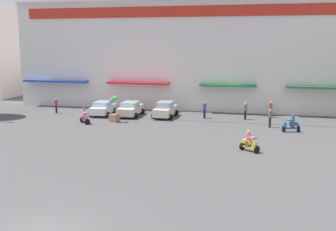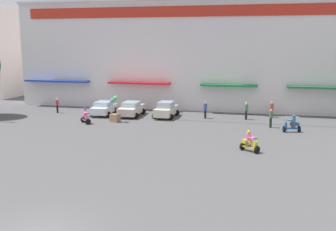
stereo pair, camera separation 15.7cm
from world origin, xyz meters
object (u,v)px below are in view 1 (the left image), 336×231
at_px(scooter_rider_2, 249,143).
at_px(pedestrian_4, 56,105).
at_px(pedestrian_0, 270,117).
at_px(pedestrian_2, 245,110).
at_px(scooter_rider_5, 291,125).
at_px(balloon_vendor_cart, 114,112).
at_px(pedestrian_1, 270,108).
at_px(parked_car_0, 103,108).
at_px(pedestrian_3, 205,109).
at_px(parked_car_1, 130,109).
at_px(parked_car_2, 165,110).
at_px(scooter_rider_3, 85,117).

height_order(scooter_rider_2, pedestrian_4, pedestrian_4).
distance_m(pedestrian_0, pedestrian_2, 4.08).
distance_m(scooter_rider_5, balloon_vendor_cart, 16.30).
distance_m(scooter_rider_2, pedestrian_2, 11.96).
distance_m(pedestrian_1, pedestrian_2, 2.99).
relative_size(parked_car_0, scooter_rider_2, 2.60).
bearing_deg(pedestrian_3, parked_car_1, -176.36).
distance_m(parked_car_1, pedestrian_2, 11.70).
relative_size(parked_car_0, balloon_vendor_cart, 1.55).
relative_size(parked_car_2, pedestrian_1, 2.41).
height_order(parked_car_1, pedestrian_0, pedestrian_0).
bearing_deg(pedestrian_3, pedestrian_2, 4.73).
height_order(parked_car_2, balloon_vendor_cart, balloon_vendor_cart).
xyz_separation_m(parked_car_2, pedestrian_3, (3.97, 0.36, 0.17)).
bearing_deg(pedestrian_2, balloon_vendor_cart, -161.43).
bearing_deg(pedestrian_3, pedestrian_0, -25.52).
bearing_deg(scooter_rider_3, scooter_rider_5, 1.96).
relative_size(parked_car_0, pedestrian_2, 2.27).
bearing_deg(pedestrian_4, scooter_rider_5, -9.16).
height_order(parked_car_0, parked_car_2, parked_car_2).
bearing_deg(pedestrian_1, balloon_vendor_cart, -158.37).
bearing_deg(scooter_rider_5, pedestrian_3, 151.08).
distance_m(scooter_rider_2, balloon_vendor_cart, 15.15).
bearing_deg(pedestrian_2, parked_car_2, -175.02).
distance_m(scooter_rider_5, pedestrian_0, 2.30).
bearing_deg(scooter_rider_2, pedestrian_2, 93.66).
relative_size(parked_car_1, parked_car_2, 1.06).
xyz_separation_m(pedestrian_1, balloon_vendor_cart, (-14.66, -5.81, 0.07)).
bearing_deg(scooter_rider_5, parked_car_0, 168.29).
distance_m(parked_car_1, pedestrian_0, 14.22).
xyz_separation_m(parked_car_0, pedestrian_3, (10.64, 0.59, 0.24)).
distance_m(parked_car_2, pedestrian_0, 10.65).
bearing_deg(parked_car_1, parked_car_2, 1.92).
xyz_separation_m(pedestrian_0, balloon_vendor_cart, (-14.53, -0.74, 0.04)).
xyz_separation_m(parked_car_0, parked_car_2, (6.67, 0.22, 0.07)).
xyz_separation_m(scooter_rider_2, scooter_rider_5, (3.31, 7.13, 0.00)).
relative_size(parked_car_1, scooter_rider_5, 2.78).
bearing_deg(pedestrian_2, parked_car_1, -175.98).
bearing_deg(pedestrian_2, pedestrian_3, -175.27).
bearing_deg(parked_car_1, pedestrian_3, 3.64).
xyz_separation_m(pedestrian_1, pedestrian_4, (-22.47, -2.62, -0.02)).
relative_size(parked_car_1, pedestrian_4, 2.64).
height_order(parked_car_0, pedestrian_4, pedestrian_4).
distance_m(scooter_rider_3, balloon_vendor_cart, 2.81).
distance_m(parked_car_1, pedestrian_3, 7.67).
xyz_separation_m(pedestrian_0, pedestrian_3, (-6.33, 3.02, 0.01)).
bearing_deg(pedestrian_0, balloon_vendor_cart, -177.06).
bearing_deg(pedestrian_0, parked_car_1, 169.72).
bearing_deg(pedestrian_4, pedestrian_0, -6.24).
relative_size(scooter_rider_3, pedestrian_4, 0.96).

